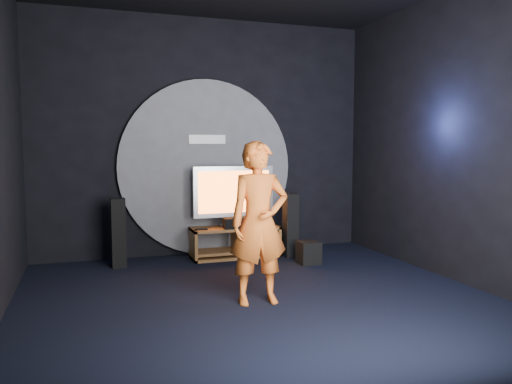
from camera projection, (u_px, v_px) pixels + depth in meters
floor at (260, 301)px, 5.27m from camera, size 5.00×5.00×0.00m
back_wall at (205, 137)px, 7.46m from camera, size 5.00×0.04×3.50m
front_wall at (409, 125)px, 2.74m from camera, size 5.00×0.04×3.50m
right_wall at (459, 136)px, 5.90m from camera, size 0.04×5.00×3.50m
wall_disc_panel at (207, 168)px, 7.45m from camera, size 2.60×0.11×2.60m
media_console at (236, 244)px, 7.29m from camera, size 1.28×0.45×0.45m
tv at (234, 193)px, 7.28m from camera, size 1.20×0.22×0.88m
center_speaker at (237, 223)px, 7.14m from camera, size 0.40×0.15×0.15m
remote at (201, 229)px, 6.98m from camera, size 0.18×0.05×0.02m
tower_speaker_left at (119, 233)px, 6.68m from camera, size 0.19×0.21×0.93m
tower_speaker_right at (290, 225)px, 7.30m from camera, size 0.19×0.21×0.93m
subwoofer at (309, 253)px, 6.89m from camera, size 0.28×0.28×0.31m
player at (259, 223)px, 5.13m from camera, size 0.63×0.43×1.68m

